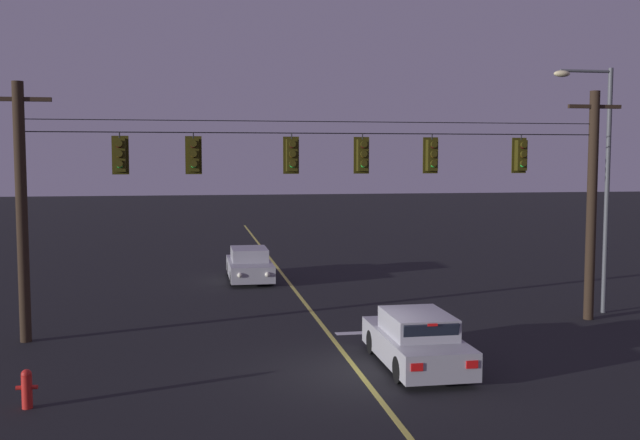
% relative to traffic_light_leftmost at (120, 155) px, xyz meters
% --- Properties ---
extents(ground_plane, '(180.00, 180.00, 0.00)m').
position_rel_traffic_light_leftmost_xyz_m(ground_plane, '(6.02, -4.72, -5.35)').
color(ground_plane, black).
extents(lane_centre_stripe, '(0.14, 60.00, 0.01)m').
position_rel_traffic_light_leftmost_xyz_m(lane_centre_stripe, '(6.02, 6.02, -5.35)').
color(lane_centre_stripe, '#D1C64C').
rests_on(lane_centre_stripe, ground).
extents(stop_bar_paint, '(3.40, 0.36, 0.01)m').
position_rel_traffic_light_leftmost_xyz_m(stop_bar_paint, '(7.92, -0.58, -5.35)').
color(stop_bar_paint, silver).
rests_on(stop_bar_paint, ground).
extents(signal_span_assembly, '(19.31, 0.32, 7.41)m').
position_rel_traffic_light_leftmost_xyz_m(signal_span_assembly, '(6.02, 0.02, -1.50)').
color(signal_span_assembly, '#2D2116').
rests_on(signal_span_assembly, ground).
extents(traffic_light_leftmost, '(0.48, 0.41, 1.22)m').
position_rel_traffic_light_leftmost_xyz_m(traffic_light_leftmost, '(0.00, 0.00, 0.00)').
color(traffic_light_leftmost, black).
extents(traffic_light_left_inner, '(0.48, 0.41, 1.22)m').
position_rel_traffic_light_leftmost_xyz_m(traffic_light_left_inner, '(2.09, 0.00, 0.00)').
color(traffic_light_left_inner, black).
extents(traffic_light_centre, '(0.48, 0.41, 1.22)m').
position_rel_traffic_light_leftmost_xyz_m(traffic_light_centre, '(4.99, 0.00, 0.00)').
color(traffic_light_centre, black).
extents(traffic_light_right_inner, '(0.48, 0.41, 1.22)m').
position_rel_traffic_light_leftmost_xyz_m(traffic_light_right_inner, '(7.16, 0.00, 0.00)').
color(traffic_light_right_inner, black).
extents(traffic_light_rightmost, '(0.48, 0.41, 1.22)m').
position_rel_traffic_light_leftmost_xyz_m(traffic_light_rightmost, '(9.36, 0.00, 0.00)').
color(traffic_light_rightmost, black).
extents(traffic_light_far_right, '(0.48, 0.41, 1.22)m').
position_rel_traffic_light_leftmost_xyz_m(traffic_light_far_right, '(12.30, 0.00, 0.00)').
color(traffic_light_far_right, black).
extents(car_waiting_near_lane, '(1.80, 4.33, 1.39)m').
position_rel_traffic_light_leftmost_xyz_m(car_waiting_near_lane, '(7.58, -4.31, -4.71)').
color(car_waiting_near_lane, '#A5A5AD').
rests_on(car_waiting_near_lane, ground).
extents(car_oncoming_lead, '(1.80, 4.42, 1.39)m').
position_rel_traffic_light_leftmost_xyz_m(car_oncoming_lead, '(4.43, 9.74, -4.71)').
color(car_oncoming_lead, '#A5A5AD').
rests_on(car_oncoming_lead, ground).
extents(street_lamp_corner, '(2.11, 0.30, 8.25)m').
position_rel_traffic_light_leftmost_xyz_m(street_lamp_corner, '(15.52, 0.88, -0.41)').
color(street_lamp_corner, '#4C4F54').
rests_on(street_lamp_corner, ground).
extents(fire_hydrant, '(0.44, 0.22, 0.84)m').
position_rel_traffic_light_leftmost_xyz_m(fire_hydrant, '(-1.44, -5.97, -4.91)').
color(fire_hydrant, red).
rests_on(fire_hydrant, ground).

